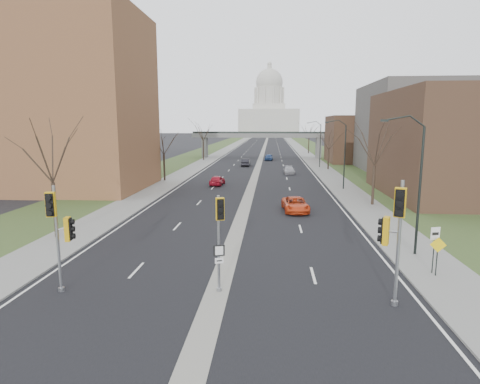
# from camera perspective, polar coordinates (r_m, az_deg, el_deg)

# --- Properties ---
(ground) EXTENTS (700.00, 700.00, 0.00)m
(ground) POSITION_cam_1_polar(r_m,az_deg,el_deg) (21.13, -3.06, -13.40)
(ground) COLOR black
(ground) RESTS_ON ground
(road_surface) EXTENTS (20.00, 600.00, 0.01)m
(road_surface) POSITION_cam_1_polar(r_m,az_deg,el_deg) (169.49, 3.64, 6.83)
(road_surface) COLOR black
(road_surface) RESTS_ON ground
(median_strip) EXTENTS (1.20, 600.00, 0.02)m
(median_strip) POSITION_cam_1_polar(r_m,az_deg,el_deg) (169.49, 3.64, 6.83)
(median_strip) COLOR gray
(median_strip) RESTS_ON ground
(sidewalk_right) EXTENTS (4.00, 600.00, 0.12)m
(sidewalk_right) POSITION_cam_1_polar(r_m,az_deg,el_deg) (169.73, 7.72, 6.79)
(sidewalk_right) COLOR gray
(sidewalk_right) RESTS_ON ground
(sidewalk_left) EXTENTS (4.00, 600.00, 0.12)m
(sidewalk_left) POSITION_cam_1_polar(r_m,az_deg,el_deg) (170.10, -0.44, 6.88)
(sidewalk_left) COLOR gray
(sidewalk_left) RESTS_ON ground
(grass_verge_right) EXTENTS (8.00, 600.00, 0.10)m
(grass_verge_right) POSITION_cam_1_polar(r_m,az_deg,el_deg) (170.17, 9.75, 6.74)
(grass_verge_right) COLOR #31451F
(grass_verge_right) RESTS_ON ground
(grass_verge_left) EXTENTS (8.00, 600.00, 0.10)m
(grass_verge_left) POSITION_cam_1_polar(r_m,az_deg,el_deg) (170.72, -2.46, 6.88)
(grass_verge_left) COLOR #31451F
(grass_verge_left) RESTS_ON ground
(apartment_building) EXTENTS (25.00, 16.00, 22.00)m
(apartment_building) POSITION_cam_1_polar(r_m,az_deg,el_deg) (57.04, -26.18, 11.43)
(apartment_building) COLOR brown
(apartment_building) RESTS_ON ground
(commercial_block_near) EXTENTS (16.00, 20.00, 12.00)m
(commercial_block_near) POSITION_cam_1_polar(r_m,az_deg,el_deg) (51.93, 28.98, 5.95)
(commercial_block_near) COLOR #493122
(commercial_block_near) RESTS_ON ground
(commercial_block_mid) EXTENTS (18.00, 22.00, 15.00)m
(commercial_block_mid) POSITION_cam_1_polar(r_m,az_deg,el_deg) (75.66, 24.37, 8.22)
(commercial_block_mid) COLOR #5B5853
(commercial_block_mid) RESTS_ON ground
(commercial_block_far) EXTENTS (14.00, 14.00, 10.00)m
(commercial_block_far) POSITION_cam_1_polar(r_m,az_deg,el_deg) (91.41, 16.88, 7.19)
(commercial_block_far) COLOR #493122
(commercial_block_far) RESTS_ON ground
(pedestrian_bridge) EXTENTS (34.00, 3.00, 6.45)m
(pedestrian_bridge) POSITION_cam_1_polar(r_m,az_deg,el_deg) (99.36, 3.01, 7.66)
(pedestrian_bridge) COLOR slate
(pedestrian_bridge) RESTS_ON ground
(capitol) EXTENTS (48.00, 42.00, 55.75)m
(capitol) POSITION_cam_1_polar(r_m,az_deg,el_deg) (339.44, 4.14, 11.36)
(capitol) COLOR #B8B5A8
(capitol) RESTS_ON ground
(streetlight_near) EXTENTS (2.61, 0.20, 8.70)m
(streetlight_near) POSITION_cam_1_polar(r_m,az_deg,el_deg) (26.65, 22.93, 6.07)
(streetlight_near) COLOR black
(streetlight_near) RESTS_ON sidewalk_right
(streetlight_mid) EXTENTS (2.61, 0.20, 8.70)m
(streetlight_mid) POSITION_cam_1_polar(r_m,az_deg,el_deg) (51.96, 13.90, 7.92)
(streetlight_mid) COLOR black
(streetlight_mid) RESTS_ON sidewalk_right
(streetlight_far) EXTENTS (2.61, 0.20, 8.70)m
(streetlight_far) POSITION_cam_1_polar(r_m,az_deg,el_deg) (77.73, 10.80, 8.51)
(streetlight_far) COLOR black
(streetlight_far) RESTS_ON sidewalk_right
(tree_left_a) EXTENTS (7.20, 7.20, 9.40)m
(tree_left_a) POSITION_cam_1_polar(r_m,az_deg,el_deg) (31.47, -25.40, 5.75)
(tree_left_a) COLOR #382B21
(tree_left_a) RESTS_ON sidewalk_left
(tree_left_b) EXTENTS (6.75, 6.75, 8.81)m
(tree_left_b) POSITION_cam_1_polar(r_m,az_deg,el_deg) (59.40, -10.84, 7.51)
(tree_left_b) COLOR #382B21
(tree_left_b) RESTS_ON sidewalk_left
(tree_left_c) EXTENTS (7.65, 7.65, 9.99)m
(tree_left_c) POSITION_cam_1_polar(r_m,az_deg,el_deg) (92.60, -5.27, 8.85)
(tree_left_c) COLOR #382B21
(tree_left_c) RESTS_ON sidewalk_left
(tree_right_a) EXTENTS (7.20, 7.20, 9.40)m
(tree_right_a) POSITION_cam_1_polar(r_m,az_deg,el_deg) (42.59, 18.75, 6.94)
(tree_right_a) COLOR #382B21
(tree_right_a) RESTS_ON sidewalk_right
(tree_right_b) EXTENTS (6.30, 6.30, 8.22)m
(tree_right_b) POSITION_cam_1_polar(r_m,az_deg,el_deg) (75.03, 12.56, 7.55)
(tree_right_b) COLOR #382B21
(tree_right_b) RESTS_ON sidewalk_right
(tree_right_c) EXTENTS (7.65, 7.65, 9.99)m
(tree_right_c) POSITION_cam_1_polar(r_m,az_deg,el_deg) (114.75, 9.81, 8.89)
(tree_right_c) COLOR #382B21
(tree_right_c) RESTS_ON sidewalk_right
(signal_pole_left) EXTENTS (0.91, 1.09, 5.37)m
(signal_pole_left) POSITION_cam_1_polar(r_m,az_deg,el_deg) (21.22, -24.34, -4.17)
(signal_pole_left) COLOR gray
(signal_pole_left) RESTS_ON ground
(signal_pole_median) EXTENTS (0.66, 0.82, 4.88)m
(signal_pole_median) POSITION_cam_1_polar(r_m,az_deg,el_deg) (19.33, -2.94, -4.95)
(signal_pole_median) COLOR gray
(signal_pole_median) RESTS_ON ground
(signal_pole_right) EXTENTS (0.97, 1.34, 5.84)m
(signal_pole_right) POSITION_cam_1_polar(r_m,az_deg,el_deg) (19.09, 21.06, -4.47)
(signal_pole_right) COLOR gray
(signal_pole_right) RESTS_ON ground
(speed_limit_sign) EXTENTS (0.55, 0.19, 2.61)m
(speed_limit_sign) POSITION_cam_1_polar(r_m,az_deg,el_deg) (24.52, 25.92, -6.36)
(speed_limit_sign) COLOR black
(speed_limit_sign) RESTS_ON sidewalk_right
(warning_sign) EXTENTS (0.84, 0.13, 2.16)m
(warning_sign) POSITION_cam_1_polar(r_m,az_deg,el_deg) (24.30, 26.27, -7.50)
(warning_sign) COLOR black
(warning_sign) RESTS_ON sidewalk_right
(car_left_near) EXTENTS (1.95, 4.16, 1.38)m
(car_left_near) POSITION_cam_1_polar(r_m,az_deg,el_deg) (54.88, -3.26, 1.69)
(car_left_near) COLOR maroon
(car_left_near) RESTS_ON ground
(car_left_far) EXTENTS (1.63, 4.43, 1.45)m
(car_left_far) POSITION_cam_1_polar(r_m,az_deg,el_deg) (80.11, 0.85, 4.24)
(car_left_far) COLOR black
(car_left_far) RESTS_ON ground
(car_right_near) EXTENTS (2.65, 5.07, 1.36)m
(car_right_near) POSITION_cam_1_polar(r_m,az_deg,el_deg) (38.66, 7.89, -1.76)
(car_right_near) COLOR red
(car_right_near) RESTS_ON ground
(car_right_mid) EXTENTS (1.90, 4.32, 1.23)m
(car_right_mid) POSITION_cam_1_polar(r_m,az_deg,el_deg) (68.00, 6.99, 3.11)
(car_right_mid) COLOR #9999A0
(car_right_mid) RESTS_ON ground
(car_right_far) EXTENTS (1.97, 4.41, 1.47)m
(car_right_far) POSITION_cam_1_polar(r_m,az_deg,el_deg) (93.09, 4.12, 4.98)
(car_right_far) COLOR navy
(car_right_far) RESTS_ON ground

